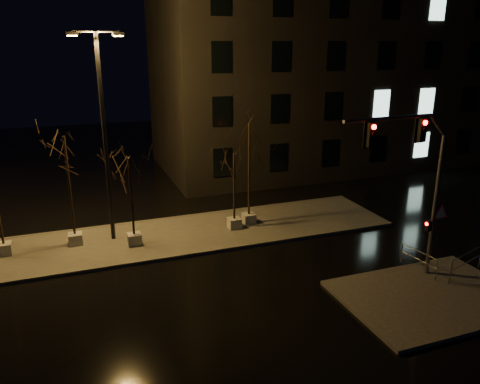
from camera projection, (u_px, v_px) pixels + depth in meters
name	position (u px, v px, depth m)	size (l,w,h in m)	color
ground	(222.00, 289.00, 19.11)	(90.00, 90.00, 0.00)	black
median	(186.00, 234.00, 24.45)	(22.00, 5.00, 0.15)	#474540
sidewalk_corner	(430.00, 296.00, 18.42)	(7.00, 5.00, 0.15)	#474540
building	(317.00, 71.00, 37.54)	(25.00, 12.00, 15.00)	black
tree_1	(67.00, 161.00, 21.81)	(1.80, 1.80, 5.54)	#AAA99E
tree_2	(130.00, 178.00, 22.03)	(1.80, 1.80, 4.48)	#AAA99E
tree_3	(234.00, 170.00, 24.13)	(1.80, 1.80, 4.22)	#AAA99E
tree_4	(249.00, 146.00, 24.46)	(1.80, 1.80, 5.68)	#AAA99E
traffic_signal_mast	(418.00, 174.00, 18.40)	(5.66, 0.43, 6.91)	slate
streetlight_main	(104.00, 125.00, 22.00)	(2.50, 0.37, 10.01)	black
guard_rail_a	(467.00, 261.00, 19.74)	(2.34, 0.73, 1.05)	slate
guard_rail_b	(419.00, 258.00, 20.17)	(0.29, 1.95, 0.93)	slate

